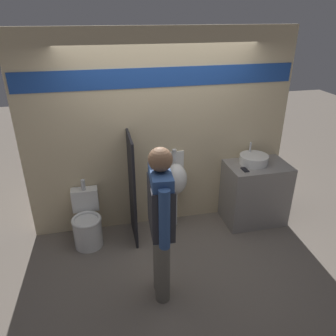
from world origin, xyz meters
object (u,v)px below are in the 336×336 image
Objects in this scene: sink_basin at (254,159)px; person_in_vest at (161,216)px; urinal_near_counter at (176,179)px; cell_phone at (245,170)px; toilet at (87,224)px.

sink_basin is 0.23× the size of person_in_vest.
urinal_near_counter is at bearing -16.42° from person_in_vest.
sink_basin is 2.85× the size of cell_phone.
cell_phone is at bearing -49.99° from person_in_vest.
cell_phone reaches higher than toilet.
person_in_vest is at bearing -143.55° from sink_basin.
urinal_near_counter is 0.66× the size of person_in_vest.
cell_phone is at bearing -2.78° from toilet.
sink_basin is at bearing -3.98° from urinal_near_counter.
toilet is 0.49× the size of person_in_vest.
urinal_near_counter is (-0.90, 0.25, -0.16)m from cell_phone.
person_in_vest is at bearing -110.58° from urinal_near_counter.
urinal_near_counter is (-1.11, 0.08, -0.22)m from sink_basin.
cell_phone is 0.16× the size of toilet.
sink_basin reaches higher than cell_phone.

